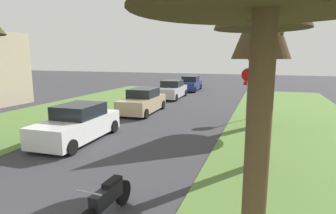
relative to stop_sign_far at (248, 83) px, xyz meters
The scene contains 7 objects.
stop_sign_far is the anchor object (origin of this frame).
street_tree_right_mid_b 3.52m from the stop_sign_far, 68.21° to the right, with size 2.86×2.86×7.25m.
parked_sedan_white 9.40m from the stop_sign_far, 136.14° to the right, with size 2.09×4.47×1.57m.
parked_sedan_tan 6.77m from the stop_sign_far, behind, with size 2.09×4.47×1.57m.
parked_sedan_silver 10.01m from the stop_sign_far, 134.19° to the left, with size 2.09×4.47×1.57m.
parked_sedan_navy 14.89m from the stop_sign_far, 117.21° to the left, with size 2.09×4.47×1.57m.
parked_motorcycle 11.64m from the stop_sign_far, 101.45° to the right, with size 0.60×2.05×0.97m.
Camera 1 is at (5.35, -1.15, 3.59)m, focal length 29.68 mm.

